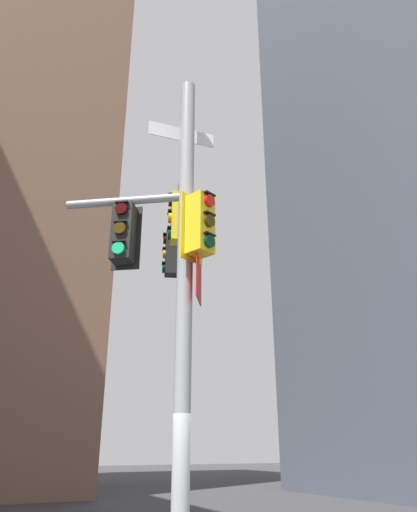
# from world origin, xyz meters

# --- Properties ---
(building_tower_right) EXTENTS (13.34, 13.34, 38.26)m
(building_tower_right) POSITION_xyz_m (19.77, 10.40, 19.13)
(building_tower_right) COLOR #4C5460
(building_tower_right) RESTS_ON ground
(signal_pole_assembly) EXTENTS (2.96, 3.80, 8.26)m
(signal_pole_assembly) POSITION_xyz_m (0.07, 0.59, 4.97)
(signal_pole_assembly) COLOR #9EA0A3
(signal_pole_assembly) RESTS_ON ground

